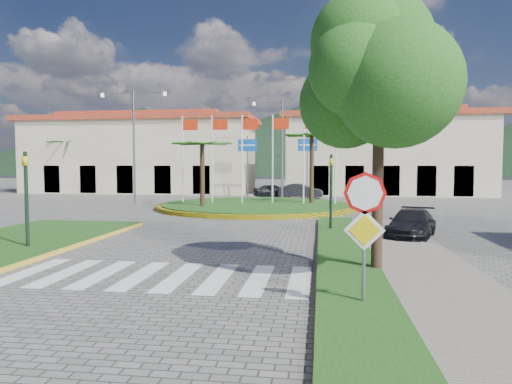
# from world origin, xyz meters

# --- Properties ---
(ground) EXTENTS (160.00, 160.00, 0.00)m
(ground) POSITION_xyz_m (0.00, 0.00, 0.00)
(ground) COLOR #5E5C59
(ground) RESTS_ON ground
(sidewalk_right) EXTENTS (4.00, 28.00, 0.15)m
(sidewalk_right) POSITION_xyz_m (6.00, 2.00, 0.07)
(sidewalk_right) COLOR gray
(sidewalk_right) RESTS_ON ground
(verge_right) EXTENTS (1.60, 28.00, 0.18)m
(verge_right) POSITION_xyz_m (4.80, 2.00, 0.09)
(verge_right) COLOR #1B4714
(verge_right) RESTS_ON ground
(crosswalk) EXTENTS (8.00, 3.00, 0.01)m
(crosswalk) POSITION_xyz_m (0.00, 4.00, 0.01)
(crosswalk) COLOR silver
(crosswalk) RESTS_ON ground
(roundabout_island) EXTENTS (12.70, 12.70, 6.00)m
(roundabout_island) POSITION_xyz_m (0.00, 22.00, 0.17)
(roundabout_island) COLOR yellow
(roundabout_island) RESTS_ON ground
(stop_sign) EXTENTS (0.80, 0.11, 2.65)m
(stop_sign) POSITION_xyz_m (4.90, 1.96, 1.79)
(stop_sign) COLOR slate
(stop_sign) RESTS_ON ground
(deciduous_tree) EXTENTS (3.60, 3.60, 6.80)m
(deciduous_tree) POSITION_xyz_m (5.50, 5.00, 5.18)
(deciduous_tree) COLOR black
(deciduous_tree) RESTS_ON ground
(traffic_light_left) EXTENTS (0.15, 0.18, 3.20)m
(traffic_light_left) POSITION_xyz_m (-5.20, 6.50, 1.94)
(traffic_light_left) COLOR black
(traffic_light_left) RESTS_ON ground
(traffic_light_right) EXTENTS (0.15, 0.18, 3.20)m
(traffic_light_right) POSITION_xyz_m (4.50, 12.00, 1.94)
(traffic_light_right) COLOR black
(traffic_light_right) RESTS_ON ground
(traffic_light_far) EXTENTS (0.18, 0.15, 3.20)m
(traffic_light_far) POSITION_xyz_m (8.00, 26.00, 1.94)
(traffic_light_far) COLOR black
(traffic_light_far) RESTS_ON ground
(direction_sign_west) EXTENTS (1.60, 0.14, 5.20)m
(direction_sign_west) POSITION_xyz_m (-2.00, 30.97, 3.53)
(direction_sign_west) COLOR slate
(direction_sign_west) RESTS_ON ground
(direction_sign_east) EXTENTS (1.60, 0.14, 5.20)m
(direction_sign_east) POSITION_xyz_m (3.00, 30.97, 3.53)
(direction_sign_east) COLOR slate
(direction_sign_east) RESTS_ON ground
(street_lamp_centre) EXTENTS (4.80, 0.16, 8.00)m
(street_lamp_centre) POSITION_xyz_m (1.00, 30.00, 4.50)
(street_lamp_centre) COLOR slate
(street_lamp_centre) RESTS_ON ground
(street_lamp_west) EXTENTS (4.80, 0.16, 8.00)m
(street_lamp_west) POSITION_xyz_m (-9.00, 24.00, 4.50)
(street_lamp_west) COLOR slate
(street_lamp_west) RESTS_ON ground
(building_left) EXTENTS (23.32, 9.54, 8.05)m
(building_left) POSITION_xyz_m (-14.00, 38.00, 3.90)
(building_left) COLOR beige
(building_left) RESTS_ON ground
(building_right) EXTENTS (19.08, 9.54, 8.05)m
(building_right) POSITION_xyz_m (10.00, 38.00, 3.90)
(building_right) COLOR beige
(building_right) RESTS_ON ground
(hill_far_west) EXTENTS (140.00, 140.00, 22.00)m
(hill_far_west) POSITION_xyz_m (-55.00, 140.00, 11.00)
(hill_far_west) COLOR black
(hill_far_west) RESTS_ON ground
(hill_far_mid) EXTENTS (180.00, 180.00, 30.00)m
(hill_far_mid) POSITION_xyz_m (15.00, 160.00, 15.00)
(hill_far_mid) COLOR black
(hill_far_mid) RESTS_ON ground
(hill_near_back) EXTENTS (110.00, 110.00, 16.00)m
(hill_near_back) POSITION_xyz_m (-10.00, 130.00, 8.00)
(hill_near_back) COLOR black
(hill_near_back) RESTS_ON ground
(white_van) EXTENTS (4.06, 2.27, 1.07)m
(white_van) POSITION_xyz_m (-7.18, 34.67, 0.54)
(white_van) COLOR #B9BABC
(white_van) RESTS_ON ground
(car_dark_a) EXTENTS (3.64, 2.53, 1.15)m
(car_dark_a) POSITION_xyz_m (0.15, 31.44, 0.57)
(car_dark_a) COLOR black
(car_dark_a) RESTS_ON ground
(car_dark_b) EXTENTS (3.70, 1.39, 1.21)m
(car_dark_b) POSITION_xyz_m (2.45, 31.10, 0.60)
(car_dark_b) COLOR black
(car_dark_b) RESTS_ON ground
(car_side_right) EXTENTS (2.64, 4.04, 1.09)m
(car_side_right) POSITION_xyz_m (7.50, 11.00, 0.54)
(car_side_right) COLOR black
(car_side_right) RESTS_ON ground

